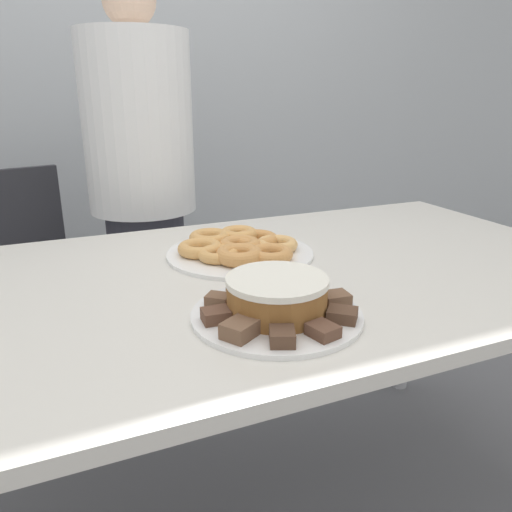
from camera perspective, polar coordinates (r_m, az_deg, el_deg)
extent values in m
cube|color=#B2B7BC|center=(2.61, -16.14, 20.45)|extent=(8.00, 0.05, 2.60)
cube|color=silver|center=(1.16, -2.73, -3.03)|extent=(1.91, 0.95, 0.03)
cylinder|color=silver|center=(2.07, 16.91, -5.34)|extent=(0.06, 0.06, 0.74)
cylinder|color=#383842|center=(2.00, -11.89, -5.47)|extent=(0.28, 0.28, 0.76)
cylinder|color=white|center=(1.84, -13.33, 14.45)|extent=(0.38, 0.38, 0.60)
sphere|color=beige|center=(1.85, -14.32, 26.53)|extent=(0.17, 0.17, 0.17)
cylinder|color=black|center=(2.17, -22.54, -15.77)|extent=(0.44, 0.44, 0.01)
cylinder|color=#262626|center=(2.06, -23.31, -10.61)|extent=(0.06, 0.06, 0.43)
cube|color=#2D2D33|center=(1.96, -24.17, -4.57)|extent=(0.54, 0.54, 0.04)
cube|color=#2D2D33|center=(2.09, -26.45, 3.10)|extent=(0.39, 0.13, 0.42)
cylinder|color=white|center=(0.95, 2.52, -6.70)|extent=(0.33, 0.33, 0.01)
cylinder|color=white|center=(1.29, -1.83, 0.29)|extent=(0.38, 0.38, 0.01)
cylinder|color=brown|center=(0.94, 2.55, -4.81)|extent=(0.19, 0.19, 0.06)
cylinder|color=white|center=(0.92, 2.58, -2.80)|extent=(0.19, 0.19, 0.01)
cube|color=brown|center=(1.03, -1.72, -3.50)|extent=(0.05, 0.06, 0.03)
cube|color=brown|center=(0.98, -4.34, -4.99)|extent=(0.06, 0.06, 0.02)
cube|color=brown|center=(0.91, -4.61, -6.79)|extent=(0.05, 0.05, 0.02)
cube|color=brown|center=(0.85, -1.89, -8.37)|extent=(0.07, 0.07, 0.03)
cube|color=#513828|center=(0.84, 3.01, -9.17)|extent=(0.06, 0.06, 0.02)
cube|color=brown|center=(0.86, 7.65, -8.44)|extent=(0.05, 0.06, 0.02)
cube|color=#513828|center=(0.92, 9.83, -6.64)|extent=(0.07, 0.07, 0.02)
cube|color=brown|center=(0.99, 9.06, -4.82)|extent=(0.06, 0.05, 0.02)
cube|color=brown|center=(1.04, 6.13, -3.49)|extent=(0.06, 0.06, 0.02)
cube|color=brown|center=(1.05, 2.15, -3.11)|extent=(0.05, 0.06, 0.02)
torus|color=#D18E4C|center=(1.29, -1.84, 1.22)|extent=(0.11, 0.11, 0.03)
torus|color=#E5AD66|center=(1.31, 2.37, 1.34)|extent=(0.11, 0.11, 0.03)
torus|color=#D18E4C|center=(1.35, -0.07, 1.92)|extent=(0.12, 0.12, 0.03)
torus|color=tan|center=(1.39, -2.00, 2.48)|extent=(0.11, 0.11, 0.03)
torus|color=tan|center=(1.36, -5.28, 2.10)|extent=(0.11, 0.11, 0.03)
torus|color=tan|center=(1.28, -6.38, 0.88)|extent=(0.12, 0.12, 0.03)
torus|color=tan|center=(1.23, -4.15, 0.22)|extent=(0.10, 0.10, 0.03)
torus|color=#D18E4C|center=(1.21, -1.95, 0.11)|extent=(0.12, 0.12, 0.04)
torus|color=#D18E4C|center=(1.23, 1.68, 0.25)|extent=(0.11, 0.11, 0.03)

